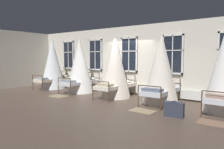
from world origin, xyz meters
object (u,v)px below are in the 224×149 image
object	(u,v)px
cot_second	(80,66)
cot_fourth	(161,69)
cot_first	(53,64)
cot_third	(115,67)
suitcase_dark	(174,109)

from	to	relation	value
cot_second	cot_fourth	world-z (taller)	cot_second
cot_first	cot_fourth	distance (m)	6.34
cot_third	cot_second	bearing A→B (deg)	90.44
cot_third	cot_fourth	bearing A→B (deg)	-90.13
cot_second	suitcase_dark	size ratio (longest dim) A/B	4.67
cot_fourth	suitcase_dark	distance (m)	2.04
cot_first	cot_third	bearing A→B (deg)	-90.08
cot_first	cot_second	bearing A→B (deg)	-90.27
cot_third	suitcase_dark	world-z (taller)	cot_third
cot_first	cot_second	size ratio (longest dim) A/B	1.03
cot_second	cot_third	distance (m)	2.14
cot_first	cot_second	world-z (taller)	cot_first
cot_fourth	cot_second	bearing A→B (deg)	88.69
cot_fourth	suitcase_dark	size ratio (longest dim) A/B	4.62
cot_third	suitcase_dark	distance (m)	3.62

